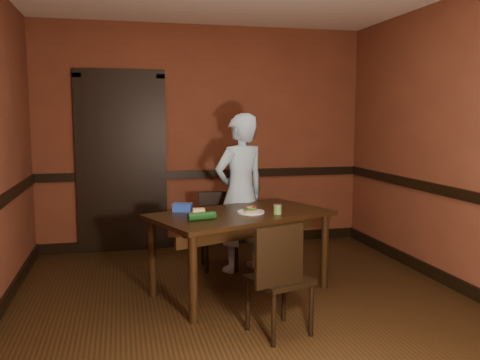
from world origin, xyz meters
name	(u,v)px	position (x,y,z in m)	size (l,w,h in m)	color
floor	(250,310)	(0.00, 0.00, 0.00)	(4.00, 4.50, 0.01)	black
wall_back	(204,137)	(0.00, 2.25, 1.35)	(4.00, 0.02, 2.70)	#5E2E1C
wall_front	(401,183)	(0.00, -2.25, 1.35)	(4.00, 0.02, 2.70)	#5E2E1C
wall_right	(468,145)	(2.00, 0.00, 1.35)	(0.02, 4.50, 2.70)	#5E2E1C
dado_back	(205,174)	(0.00, 2.23, 0.90)	(4.00, 0.03, 0.10)	black
dado_right	(463,195)	(1.99, 0.00, 0.90)	(0.03, 4.50, 0.10)	black
baseboard_back	(206,240)	(0.00, 2.23, 0.06)	(4.00, 0.03, 0.12)	black
baseboard_right	(458,285)	(1.99, 0.00, 0.06)	(0.03, 4.50, 0.12)	black
door	(122,160)	(-1.00, 2.22, 1.09)	(1.05, 0.07, 2.20)	black
dining_table	(240,252)	(0.03, 0.46, 0.37)	(1.58, 0.89, 0.74)	black
chair_far	(219,231)	(-0.02, 1.24, 0.40)	(0.37, 0.37, 0.80)	black
chair_near	(279,278)	(0.10, -0.48, 0.42)	(0.40, 0.40, 0.85)	black
person	(240,193)	(0.18, 1.11, 0.82)	(0.60, 0.39, 1.64)	#9EC4D8
sandwich_plate	(251,211)	(0.12, 0.42, 0.76)	(0.25, 0.25, 0.06)	white
sauce_jar	(278,209)	(0.34, 0.32, 0.78)	(0.07, 0.07, 0.09)	#639441
cheese_saucer	(199,211)	(-0.34, 0.52, 0.76)	(0.14, 0.14, 0.04)	white
food_tub	(182,207)	(-0.47, 0.64, 0.78)	(0.20, 0.17, 0.07)	blue
wrapped_veg	(202,216)	(-0.36, 0.20, 0.77)	(0.07, 0.07, 0.24)	#123B16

